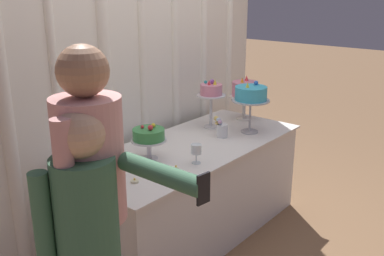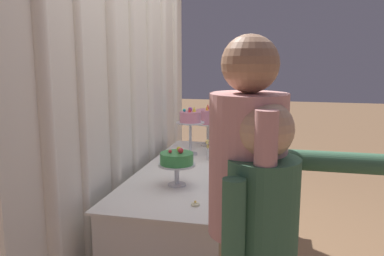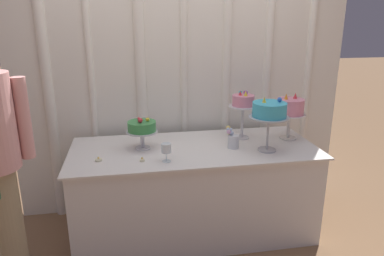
% 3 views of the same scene
% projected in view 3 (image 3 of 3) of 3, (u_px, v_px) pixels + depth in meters
% --- Properties ---
extents(ground_plane, '(24.00, 24.00, 0.00)m').
position_uv_depth(ground_plane, '(196.00, 236.00, 3.06)').
color(ground_plane, '#846042').
extents(draped_curtain, '(3.05, 0.18, 2.80)m').
position_uv_depth(draped_curtain, '(182.00, 53.00, 3.19)').
color(draped_curtain, white).
rests_on(draped_curtain, ground_plane).
extents(cake_table, '(1.98, 0.84, 0.77)m').
position_uv_depth(cake_table, '(194.00, 190.00, 3.03)').
color(cake_table, white).
rests_on(cake_table, ground_plane).
extents(cake_display_leftmost, '(0.25, 0.25, 0.26)m').
position_uv_depth(cake_display_leftmost, '(142.00, 128.00, 2.84)').
color(cake_display_leftmost, silver).
rests_on(cake_display_leftmost, cake_table).
extents(cake_display_midleft, '(0.25, 0.25, 0.43)m').
position_uv_depth(cake_display_midleft, '(243.00, 103.00, 3.05)').
color(cake_display_midleft, silver).
rests_on(cake_display_midleft, cake_table).
extents(cake_display_midright, '(0.31, 0.31, 0.43)m').
position_uv_depth(cake_display_midright, '(269.00, 112.00, 2.76)').
color(cake_display_midright, '#B2B2B7').
rests_on(cake_display_midright, cake_table).
extents(cake_display_rightmost, '(0.27, 0.27, 0.40)m').
position_uv_depth(cake_display_rightmost, '(290.00, 109.00, 3.05)').
color(cake_display_rightmost, silver).
rests_on(cake_display_rightmost, cake_table).
extents(wine_glass, '(0.07, 0.07, 0.14)m').
position_uv_depth(wine_glass, '(166.00, 149.00, 2.61)').
color(wine_glass, silver).
rests_on(wine_glass, cake_table).
extents(flower_vase, '(0.10, 0.10, 0.18)m').
position_uv_depth(flower_vase, '(233.00, 139.00, 2.89)').
color(flower_vase, silver).
rests_on(flower_vase, cake_table).
extents(tealight_far_left, '(0.05, 0.05, 0.03)m').
position_uv_depth(tealight_far_left, '(99.00, 160.00, 2.65)').
color(tealight_far_left, beige).
rests_on(tealight_far_left, cake_table).
extents(tealight_near_left, '(0.04, 0.04, 0.03)m').
position_uv_depth(tealight_near_left, '(142.00, 160.00, 2.64)').
color(tealight_near_left, beige).
rests_on(tealight_near_left, cake_table).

